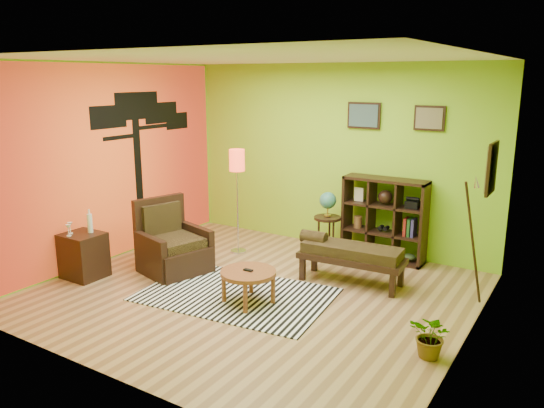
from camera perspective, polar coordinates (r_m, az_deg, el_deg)
The scene contains 11 objects.
ground at distance 6.65m, azimuth -1.97°, elevation -9.47°, with size 5.00×5.00×0.00m, color tan.
room_shell at distance 6.24m, azimuth -2.74°, elevation 6.16°, with size 5.04×4.54×2.82m.
zebra_rug at distance 6.59m, azimuth -3.88°, elevation -9.67°, with size 2.26×1.47×0.01m, color white.
coffee_table at distance 6.23m, azimuth -2.57°, elevation -7.68°, with size 0.65×0.65×0.42m.
armchair at distance 7.40m, azimuth -10.70°, elevation -4.81°, with size 1.00×0.99×0.99m.
side_cabinet at distance 7.46m, azimuth -19.60°, elevation -5.18°, with size 0.51×0.46×0.91m.
floor_lamp at distance 7.80m, azimuth -3.78°, elevation 3.71°, with size 0.24×0.24×1.57m.
globe_table at distance 7.80m, azimuth 6.01°, elevation -0.40°, with size 0.39×0.39×0.96m.
cube_shelf at distance 7.79m, azimuth 12.05°, elevation -1.63°, with size 1.20×0.35×1.20m.
bench at distance 6.88m, azimuth 8.25°, elevation -5.25°, with size 1.39×0.57×0.63m.
potted_plant at distance 5.38m, azimuth 16.81°, elevation -13.91°, with size 0.40×0.44×0.35m, color #26661E.
Camera 1 is at (3.44, -5.06, 2.60)m, focal length 35.00 mm.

